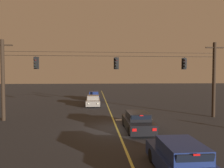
{
  "coord_description": "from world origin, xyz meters",
  "views": [
    {
      "loc": [
        -1.64,
        -15.43,
        4.04
      ],
      "look_at": [
        0.0,
        4.63,
        3.23
      ],
      "focal_mm": 32.83,
      "sensor_mm": 36.0,
      "label": 1
    }
  ],
  "objects_px": {
    "traffic_light_leftmost": "(36,63)",
    "car_waiting_near_lane": "(138,122)",
    "traffic_light_centre": "(185,64)",
    "car_oncoming_trailing": "(94,96)",
    "traffic_light_left_inner": "(116,63)",
    "car_oncoming_lead": "(93,101)",
    "car_waiting_second_near": "(181,160)"
  },
  "relations": [
    {
      "from": "traffic_light_leftmost",
      "to": "car_oncoming_lead",
      "type": "distance_m",
      "value": 10.91
    },
    {
      "from": "traffic_light_left_inner",
      "to": "traffic_light_centre",
      "type": "relative_size",
      "value": 1.0
    },
    {
      "from": "traffic_light_leftmost",
      "to": "car_waiting_near_lane",
      "type": "bearing_deg",
      "value": -26.68
    },
    {
      "from": "traffic_light_centre",
      "to": "car_oncoming_lead",
      "type": "relative_size",
      "value": 0.28
    },
    {
      "from": "traffic_light_centre",
      "to": "car_waiting_near_lane",
      "type": "relative_size",
      "value": 0.28
    },
    {
      "from": "traffic_light_leftmost",
      "to": "car_waiting_second_near",
      "type": "height_order",
      "value": "traffic_light_leftmost"
    },
    {
      "from": "traffic_light_centre",
      "to": "car_oncoming_trailing",
      "type": "distance_m",
      "value": 18.49
    },
    {
      "from": "car_oncoming_trailing",
      "to": "car_waiting_second_near",
      "type": "relative_size",
      "value": 1.02
    },
    {
      "from": "car_waiting_second_near",
      "to": "car_oncoming_trailing",
      "type": "bearing_deg",
      "value": 97.84
    },
    {
      "from": "car_waiting_near_lane",
      "to": "car_oncoming_trailing",
      "type": "height_order",
      "value": "same"
    },
    {
      "from": "car_waiting_near_lane",
      "to": "car_oncoming_trailing",
      "type": "bearing_deg",
      "value": 99.61
    },
    {
      "from": "car_oncoming_lead",
      "to": "traffic_light_centre",
      "type": "bearing_deg",
      "value": -43.89
    },
    {
      "from": "car_waiting_near_lane",
      "to": "car_waiting_second_near",
      "type": "distance_m",
      "value": 6.93
    },
    {
      "from": "traffic_light_left_inner",
      "to": "car_waiting_near_lane",
      "type": "xyz_separation_m",
      "value": [
        1.13,
        -4.25,
        -4.57
      ]
    },
    {
      "from": "traffic_light_centre",
      "to": "car_waiting_near_lane",
      "type": "height_order",
      "value": "traffic_light_centre"
    },
    {
      "from": "car_waiting_near_lane",
      "to": "traffic_light_leftmost",
      "type": "bearing_deg",
      "value": 153.32
    },
    {
      "from": "traffic_light_leftmost",
      "to": "car_waiting_near_lane",
      "type": "height_order",
      "value": "traffic_light_leftmost"
    },
    {
      "from": "car_waiting_second_near",
      "to": "traffic_light_leftmost",
      "type": "bearing_deg",
      "value": 128.19
    },
    {
      "from": "car_waiting_near_lane",
      "to": "car_oncoming_lead",
      "type": "xyz_separation_m",
      "value": [
        -3.41,
        12.78,
        -0.0
      ]
    },
    {
      "from": "traffic_light_centre",
      "to": "car_waiting_second_near",
      "type": "xyz_separation_m",
      "value": [
        -5.13,
        -11.18,
        -4.57
      ]
    },
    {
      "from": "traffic_light_centre",
      "to": "car_waiting_near_lane",
      "type": "bearing_deg",
      "value": -142.03
    },
    {
      "from": "traffic_light_left_inner",
      "to": "traffic_light_centre",
      "type": "xyz_separation_m",
      "value": [
        6.58,
        0.0,
        0.0
      ]
    },
    {
      "from": "traffic_light_centre",
      "to": "car_oncoming_trailing",
      "type": "xyz_separation_m",
      "value": [
        -8.81,
        15.6,
        -4.57
      ]
    },
    {
      "from": "traffic_light_leftmost",
      "to": "car_oncoming_lead",
      "type": "height_order",
      "value": "traffic_light_leftmost"
    },
    {
      "from": "traffic_light_left_inner",
      "to": "car_waiting_second_near",
      "type": "relative_size",
      "value": 0.28
    },
    {
      "from": "traffic_light_leftmost",
      "to": "car_waiting_second_near",
      "type": "xyz_separation_m",
      "value": [
        8.79,
        -11.18,
        -4.57
      ]
    },
    {
      "from": "traffic_light_leftmost",
      "to": "car_oncoming_trailing",
      "type": "height_order",
      "value": "traffic_light_leftmost"
    },
    {
      "from": "traffic_light_leftmost",
      "to": "traffic_light_centre",
      "type": "distance_m",
      "value": 13.92
    },
    {
      "from": "traffic_light_centre",
      "to": "car_oncoming_trailing",
      "type": "bearing_deg",
      "value": 119.46
    },
    {
      "from": "traffic_light_left_inner",
      "to": "traffic_light_centre",
      "type": "distance_m",
      "value": 6.58
    },
    {
      "from": "car_waiting_second_near",
      "to": "traffic_light_centre",
      "type": "bearing_deg",
      "value": 65.35
    },
    {
      "from": "traffic_light_left_inner",
      "to": "car_oncoming_lead",
      "type": "relative_size",
      "value": 0.28
    }
  ]
}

